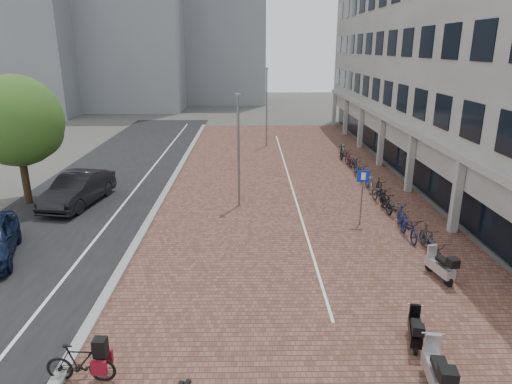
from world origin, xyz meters
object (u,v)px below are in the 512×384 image
Objects in this scene: car_dark at (78,189)px; scooter_front at (440,265)px; hero_bike at (80,362)px; scooter_mid at (415,329)px; parking_sign at (362,188)px; scooter_back at (437,371)px.

scooter_front is at bearing -18.09° from car_dark.
scooter_front is (10.97, 5.08, 0.00)m from hero_bike.
scooter_mid is (13.60, -12.02, -0.36)m from car_dark.
scooter_front is at bearing -64.03° from parking_sign.
hero_bike is (4.81, -13.39, -0.30)m from car_dark.
scooter_front is 5.61m from parking_sign.
parking_sign is (0.70, 10.80, 1.19)m from scooter_back.
hero_bike reaches higher than scooter_back.
car_dark reaches higher than scooter_mid.
scooter_back is (8.65, -0.50, 0.06)m from hero_bike.
scooter_back is at bearing -90.27° from hero_bike.
hero_bike is at bearing -60.58° from car_dark.
scooter_mid is 0.53× the size of parking_sign.
car_dark is 18.15m from scooter_mid.
hero_bike is 12.09m from scooter_front.
parking_sign is at bearing 94.30° from scooter_back.
car_dark is 14.52m from parking_sign.
hero_bike is 1.00× the size of scooter_back.
hero_bike is at bearing -123.51° from parking_sign.
hero_bike is 1.26× the size of scooter_mid.
scooter_front is 6.04m from scooter_back.
scooter_back is (-2.33, -5.58, 0.06)m from scooter_front.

